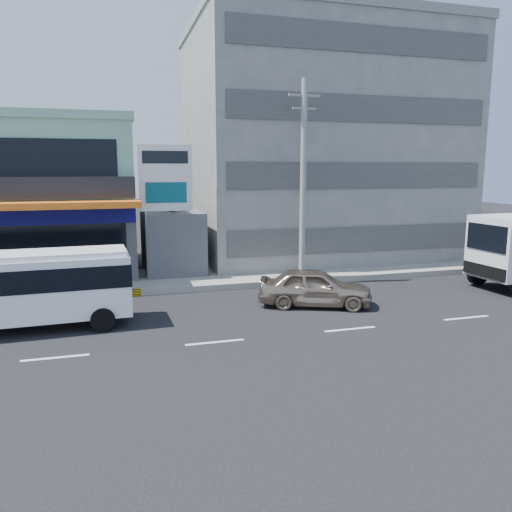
# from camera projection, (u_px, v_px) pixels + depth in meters

# --- Properties ---
(ground) EXTENTS (120.00, 120.00, 0.00)m
(ground) POSITION_uv_depth(u_px,v_px,m) (215.00, 342.00, 16.72)
(ground) COLOR black
(ground) RESTS_ON ground
(sidewalk) EXTENTS (70.00, 5.00, 0.30)m
(sidewalk) POSITION_uv_depth(u_px,v_px,m) (270.00, 273.00, 27.05)
(sidewalk) COLOR gray
(sidewalk) RESTS_ON ground
(shop_building) EXTENTS (12.40, 11.70, 8.00)m
(shop_building) POSITION_uv_depth(u_px,v_px,m) (18.00, 201.00, 27.03)
(shop_building) COLOR #424247
(shop_building) RESTS_ON ground
(concrete_building) EXTENTS (16.00, 12.00, 14.00)m
(concrete_building) POSITION_uv_depth(u_px,v_px,m) (318.00, 149.00, 32.44)
(concrete_building) COLOR gray
(concrete_building) RESTS_ON ground
(gap_structure) EXTENTS (3.00, 6.00, 3.50)m
(gap_structure) POSITION_uv_depth(u_px,v_px,m) (171.00, 242.00, 27.77)
(gap_structure) COLOR #424247
(gap_structure) RESTS_ON ground
(satellite_dish) EXTENTS (1.50, 1.50, 0.15)m
(satellite_dish) POSITION_uv_depth(u_px,v_px,m) (173.00, 210.00, 26.51)
(satellite_dish) COLOR slate
(satellite_dish) RESTS_ON gap_structure
(billboard) EXTENTS (2.60, 0.18, 6.90)m
(billboard) POSITION_uv_depth(u_px,v_px,m) (166.00, 186.00, 24.44)
(billboard) COLOR gray
(billboard) RESTS_ON ground
(utility_pole_near) EXTENTS (1.60, 0.30, 10.00)m
(utility_pole_near) POSITION_uv_depth(u_px,v_px,m) (303.00, 181.00, 24.48)
(utility_pole_near) COLOR #999993
(utility_pole_near) RESTS_ON ground
(minibus) EXTENTS (6.84, 2.60, 2.83)m
(minibus) POSITION_uv_depth(u_px,v_px,m) (33.00, 284.00, 17.83)
(minibus) COLOR white
(minibus) RESTS_ON ground
(sedan) EXTENTS (5.11, 3.54, 1.62)m
(sedan) POSITION_uv_depth(u_px,v_px,m) (315.00, 287.00, 21.09)
(sedan) COLOR tan
(sedan) RESTS_ON ground
(motorcycle_rider) EXTENTS (1.90, 1.22, 2.30)m
(motorcycle_rider) POSITION_uv_depth(u_px,v_px,m) (93.00, 292.00, 20.39)
(motorcycle_rider) COLOR #5A0C1A
(motorcycle_rider) RESTS_ON ground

